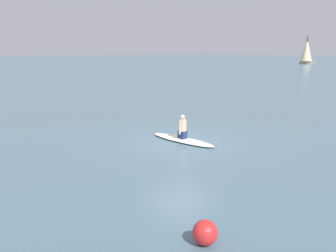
% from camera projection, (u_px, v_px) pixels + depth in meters
% --- Properties ---
extents(ground_plane, '(400.00, 400.00, 0.00)m').
position_uv_depth(ground_plane, '(181.00, 141.00, 13.97)').
color(ground_plane, slate).
extents(surfboard, '(3.09, 0.90, 0.11)m').
position_uv_depth(surfboard, '(182.00, 140.00, 14.01)').
color(surfboard, silver).
rests_on(surfboard, ground).
extents(person_paddler, '(0.31, 0.39, 0.90)m').
position_uv_depth(person_paddler, '(183.00, 128.00, 13.92)').
color(person_paddler, navy).
rests_on(person_paddler, surfboard).
extents(sailboat_distant, '(4.01, 3.48, 6.46)m').
position_uv_depth(sailboat_distant, '(307.00, 51.00, 89.28)').
color(sailboat_distant, '#B2A893').
rests_on(sailboat_distant, ground).
extents(buoy_marker, '(0.46, 0.46, 0.46)m').
position_uv_depth(buoy_marker, '(205.00, 233.00, 6.54)').
color(buoy_marker, red).
rests_on(buoy_marker, ground).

